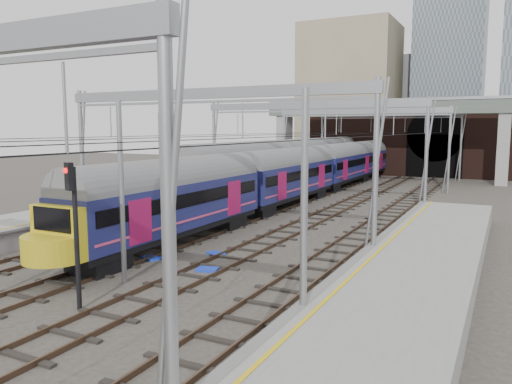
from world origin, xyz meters
The scene contains 13 objects.
ground centered at (0.00, 0.00, 0.00)m, with size 160.00×160.00×0.00m, color #38332D.
platform_right centered at (10.18, -1.50, 0.55)m, with size 4.32×47.00×1.12m.
tracks centered at (0.00, 15.00, 0.02)m, with size 14.40×80.00×0.22m.
overhead_line centered at (0.00, 21.49, 6.57)m, with size 16.80×80.00×8.00m.
retaining_wall centered at (1.40, 51.93, 4.33)m, with size 28.00×2.75×9.00m.
overbridge centered at (0.00, 46.00, 7.27)m, with size 28.00×3.00×9.25m.
city_skyline centered at (2.73, 70.48, 17.09)m, with size 37.50×27.50×60.00m.
train_main centered at (-2.00, 30.11, 2.34)m, with size 2.56×59.32×4.49m.
train_second centered at (-6.00, 38.99, 2.52)m, with size 2.86×49.61×4.90m.
signal_near_centre centered at (0.70, -1.01, 3.08)m, with size 0.39×0.47×4.88m.
equip_cover_a centered at (1.99, 4.84, 0.05)m, with size 0.88×0.62×0.10m, color #1A38C8.
equip_cover_b centered at (-1.31, 5.28, 0.05)m, with size 0.89×0.63×0.11m, color #1A38C8.
equip_cover_c centered at (0.92, 7.29, 0.05)m, with size 0.84×0.59×0.10m, color #1A38C8.
Camera 1 is at (13.04, -12.43, 5.94)m, focal length 35.00 mm.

